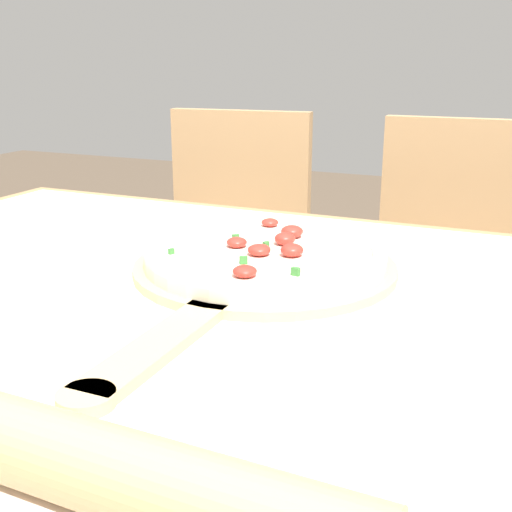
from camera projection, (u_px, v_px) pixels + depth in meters
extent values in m
cube|color=#A87F51|center=(185.00, 307.00, 0.79)|extent=(1.27, 0.93, 0.03)
cylinder|color=#A87F51|center=(60.00, 357.00, 1.48)|extent=(0.06, 0.06, 0.71)
cube|color=silver|center=(185.00, 294.00, 0.78)|extent=(1.19, 0.85, 0.00)
cylinder|color=tan|center=(265.00, 267.00, 0.85)|extent=(0.35, 0.35, 0.01)
cube|color=tan|center=(160.00, 345.00, 0.62)|extent=(0.04, 0.23, 0.01)
cylinder|color=tan|center=(86.00, 399.00, 0.52)|extent=(0.05, 0.05, 0.01)
cylinder|color=beige|center=(265.00, 257.00, 0.85)|extent=(0.32, 0.32, 0.02)
torus|color=beige|center=(265.00, 251.00, 0.85)|extent=(0.32, 0.32, 0.02)
cylinder|color=white|center=(265.00, 250.00, 0.85)|extent=(0.28, 0.28, 0.00)
ellipsoid|color=red|center=(285.00, 239.00, 0.86)|extent=(0.03, 0.03, 0.02)
ellipsoid|color=red|center=(246.00, 270.00, 0.74)|extent=(0.03, 0.03, 0.01)
ellipsoid|color=red|center=(259.00, 250.00, 0.82)|extent=(0.03, 0.03, 0.01)
ellipsoid|color=red|center=(292.00, 250.00, 0.81)|extent=(0.03, 0.03, 0.02)
ellipsoid|color=red|center=(237.00, 242.00, 0.85)|extent=(0.03, 0.03, 0.01)
ellipsoid|color=red|center=(292.00, 231.00, 0.90)|extent=(0.03, 0.03, 0.02)
ellipsoid|color=red|center=(270.00, 222.00, 0.96)|extent=(0.03, 0.03, 0.01)
cube|color=#387533|center=(266.00, 245.00, 0.85)|extent=(0.01, 0.01, 0.01)
cube|color=#387533|center=(243.00, 260.00, 0.79)|extent=(0.01, 0.01, 0.01)
cube|color=#387533|center=(296.00, 272.00, 0.74)|extent=(0.01, 0.01, 0.01)
cube|color=#387533|center=(236.00, 238.00, 0.88)|extent=(0.01, 0.01, 0.01)
cube|color=#387533|center=(171.00, 251.00, 0.82)|extent=(0.01, 0.01, 0.01)
cylinder|color=tan|center=(86.00, 463.00, 0.41)|extent=(0.40, 0.06, 0.06)
cube|color=tan|center=(217.00, 297.00, 1.62)|extent=(0.43, 0.43, 0.02)
cube|color=tan|center=(240.00, 194.00, 1.72)|extent=(0.38, 0.07, 0.44)
cylinder|color=tan|center=(134.00, 395.00, 1.60)|extent=(0.04, 0.04, 0.42)
cylinder|color=tan|center=(256.00, 417.00, 1.50)|extent=(0.04, 0.04, 0.42)
cylinder|color=tan|center=(188.00, 343.00, 1.88)|extent=(0.04, 0.04, 0.42)
cylinder|color=tan|center=(293.00, 359.00, 1.79)|extent=(0.04, 0.04, 0.42)
cube|color=tan|center=(443.00, 334.00, 1.41)|extent=(0.40, 0.40, 0.02)
cube|color=tan|center=(462.00, 214.00, 1.50)|extent=(0.38, 0.04, 0.44)
cylinder|color=tan|center=(349.00, 443.00, 1.40)|extent=(0.04, 0.04, 0.42)
cylinder|color=tan|center=(505.00, 480.00, 1.28)|extent=(0.04, 0.04, 0.42)
cylinder|color=tan|center=(381.00, 379.00, 1.68)|extent=(0.04, 0.04, 0.42)
cylinder|color=tan|center=(512.00, 403.00, 1.56)|extent=(0.04, 0.04, 0.42)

